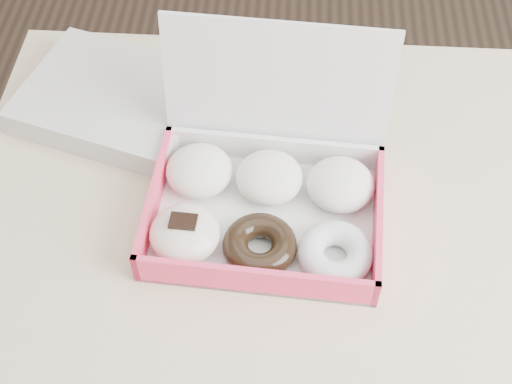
{
  "coord_description": "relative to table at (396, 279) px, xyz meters",
  "views": [
    {
      "loc": [
        -0.16,
        -0.52,
        1.52
      ],
      "look_at": [
        -0.2,
        0.05,
        0.79
      ],
      "focal_mm": 50.0,
      "sensor_mm": 36.0,
      "label": 1
    }
  ],
  "objects": [
    {
      "name": "donut_box",
      "position": [
        -0.19,
        0.05,
        0.11
      ],
      "size": [
        0.32,
        0.28,
        0.22
      ],
      "rotation": [
        0.0,
        0.0,
        -0.06
      ],
      "color": "white",
      "rests_on": "table"
    },
    {
      "name": "table",
      "position": [
        0.0,
        0.0,
        0.0
      ],
      "size": [
        1.2,
        0.8,
        0.75
      ],
      "color": "tan",
      "rests_on": "ground"
    },
    {
      "name": "newspapers",
      "position": [
        -0.42,
        0.23,
        0.1
      ],
      "size": [
        0.31,
        0.27,
        0.04
      ],
      "primitive_type": "cube",
      "rotation": [
        0.0,
        0.0,
        -0.29
      ],
      "color": "silver",
      "rests_on": "table"
    }
  ]
}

